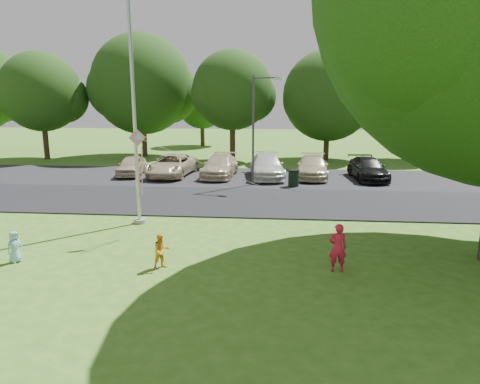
# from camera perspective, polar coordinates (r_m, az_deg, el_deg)

# --- Properties ---
(ground) EXTENTS (120.00, 120.00, 0.00)m
(ground) POSITION_cam_1_polar(r_m,az_deg,el_deg) (12.60, -4.93, -11.00)
(ground) COLOR #396B1C
(ground) RESTS_ON ground
(park_road) EXTENTS (60.00, 6.00, 0.06)m
(park_road) POSITION_cam_1_polar(r_m,az_deg,el_deg) (21.08, -0.71, -1.23)
(park_road) COLOR black
(park_road) RESTS_ON ground
(parking_strip) EXTENTS (42.00, 7.00, 0.06)m
(parking_strip) POSITION_cam_1_polar(r_m,az_deg,el_deg) (27.42, 0.66, 1.96)
(parking_strip) COLOR black
(parking_strip) RESTS_ON ground
(flagpole) EXTENTS (0.50, 0.50, 10.00)m
(flagpole) POSITION_cam_1_polar(r_m,az_deg,el_deg) (17.33, -13.89, 9.30)
(flagpole) COLOR #B7BABF
(flagpole) RESTS_ON ground
(street_lamp) EXTENTS (1.73, 0.59, 6.25)m
(street_lamp) POSITION_cam_1_polar(r_m,az_deg,el_deg) (24.38, 2.34, 9.47)
(street_lamp) COLOR #3F3F44
(street_lamp) RESTS_ON ground
(trash_can) EXTENTS (0.64, 0.64, 1.02)m
(trash_can) POSITION_cam_1_polar(r_m,az_deg,el_deg) (24.59, 7.15, 1.80)
(trash_can) COLOR black
(trash_can) RESTS_ON ground
(tree_row) EXTENTS (64.35, 11.94, 10.88)m
(tree_row) POSITION_cam_1_polar(r_m,az_deg,el_deg) (35.62, 4.43, 13.51)
(tree_row) COLOR #332316
(tree_row) RESTS_ON ground
(horizon_trees) EXTENTS (77.46, 7.20, 7.02)m
(horizon_trees) POSITION_cam_1_polar(r_m,az_deg,el_deg) (45.31, 7.76, 11.40)
(horizon_trees) COLOR #332316
(horizon_trees) RESTS_ON ground
(parked_cars) EXTENTS (17.09, 5.26, 1.45)m
(parked_cars) POSITION_cam_1_polar(r_m,az_deg,el_deg) (27.32, 0.97, 3.44)
(parked_cars) COLOR #C6B793
(parked_cars) RESTS_ON ground
(woman) EXTENTS (0.55, 0.37, 1.46)m
(woman) POSITION_cam_1_polar(r_m,az_deg,el_deg) (12.88, 12.89, -7.26)
(woman) COLOR red
(woman) RESTS_ON ground
(child_yellow) EXTENTS (0.67, 0.65, 1.09)m
(child_yellow) POSITION_cam_1_polar(r_m,az_deg,el_deg) (13.06, -10.43, -7.74)
(child_yellow) COLOR #F9A627
(child_yellow) RESTS_ON ground
(child_blue) EXTENTS (0.52, 0.58, 1.00)m
(child_blue) POSITION_cam_1_polar(r_m,az_deg,el_deg) (15.04, -27.84, -6.48)
(child_blue) COLOR #8ABCD4
(child_blue) RESTS_ON ground
(kite) EXTENTS (7.00, 2.87, 2.64)m
(kite) POSITION_cam_1_polar(r_m,az_deg,el_deg) (15.41, -12.91, 5.30)
(kite) COLOR pink
(kite) RESTS_ON ground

